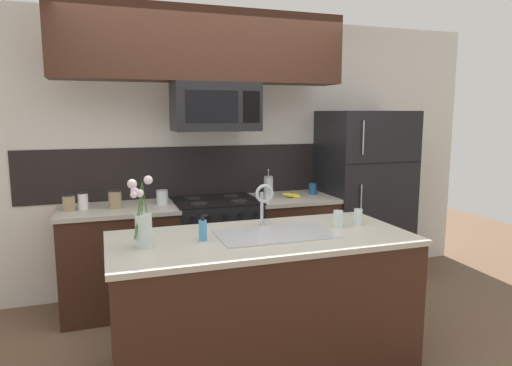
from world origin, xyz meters
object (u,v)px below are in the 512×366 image
object	(u,v)px
coffee_tin	(313,189)
flower_vase	(143,224)
storage_jar_squat	(162,197)
spare_glass	(358,217)
sink_faucet	(264,199)
microwave	(215,107)
storage_jar_medium	(83,201)
dish_soap_bottle	(203,230)
french_press	(268,186)
refrigerator	(362,196)
banana_bunch	(293,195)
stove_range	(217,249)
storage_jar_tall	(69,202)
storage_jar_short	(115,199)
drinking_glass	(338,219)

from	to	relation	value
coffee_tin	flower_vase	distance (m)	2.19
storage_jar_squat	spare_glass	size ratio (longest dim) A/B	1.12
sink_faucet	flower_vase	bearing A→B (deg)	-164.51
coffee_tin	microwave	bearing A→B (deg)	-175.91
storage_jar_medium	spare_glass	world-z (taller)	storage_jar_medium
microwave	dish_soap_bottle	size ratio (longest dim) A/B	4.51
storage_jar_medium	flower_vase	xyz separation A→B (m)	(0.37, -1.27, 0.07)
sink_faucet	french_press	bearing A→B (deg)	68.17
refrigerator	storage_jar_medium	world-z (taller)	refrigerator
banana_bunch	french_press	xyz separation A→B (m)	(-0.20, 0.12, 0.08)
french_press	storage_jar_medium	bearing A→B (deg)	-177.94
stove_range	storage_jar_medium	xyz separation A→B (m)	(-1.13, 0.00, 0.52)
banana_bunch	flower_vase	bearing A→B (deg)	-140.90
storage_jar_tall	stove_range	bearing A→B (deg)	0.36
storage_jar_squat	refrigerator	bearing A→B (deg)	0.16
storage_jar_squat	banana_bunch	world-z (taller)	storage_jar_squat
storage_jar_short	coffee_tin	xyz separation A→B (m)	(1.87, 0.07, -0.02)
storage_jar_medium	drinking_glass	distance (m)	2.09
stove_range	storage_jar_tall	distance (m)	1.34
banana_bunch	spare_glass	world-z (taller)	spare_glass
storage_jar_tall	storage_jar_medium	world-z (taller)	storage_jar_medium
french_press	dish_soap_bottle	world-z (taller)	french_press
microwave	french_press	size ratio (longest dim) A/B	2.79
storage_jar_squat	sink_faucet	distance (m)	1.20
dish_soap_bottle	flower_vase	world-z (taller)	flower_vase
stove_range	coffee_tin	size ratio (longest dim) A/B	8.45
banana_bunch	sink_faucet	distance (m)	1.17
storage_jar_short	sink_faucet	distance (m)	1.41
storage_jar_tall	flower_vase	size ratio (longest dim) A/B	0.32
storage_jar_medium	storage_jar_short	bearing A→B (deg)	-4.36
spare_glass	banana_bunch	bearing A→B (deg)	91.33
storage_jar_medium	banana_bunch	bearing A→B (deg)	-1.91
storage_jar_squat	flower_vase	world-z (taller)	flower_vase
storage_jar_medium	storage_jar_short	size ratio (longest dim) A/B	0.95
banana_bunch	sink_faucet	world-z (taller)	sink_faucet
microwave	french_press	world-z (taller)	microwave
banana_bunch	french_press	world-z (taller)	french_press
dish_soap_bottle	drinking_glass	bearing A→B (deg)	2.08
refrigerator	sink_faucet	distance (m)	1.81
stove_range	microwave	size ratio (longest dim) A/B	1.25
refrigerator	coffee_tin	size ratio (longest dim) A/B	15.67
spare_glass	flower_vase	size ratio (longest dim) A/B	0.27
stove_range	flower_vase	distance (m)	1.59
storage_jar_short	french_press	bearing A→B (deg)	3.22
coffee_tin	storage_jar_tall	bearing A→B (deg)	-178.51
stove_range	banana_bunch	world-z (taller)	banana_bunch
microwave	flower_vase	world-z (taller)	microwave
storage_jar_medium	french_press	bearing A→B (deg)	2.06
refrigerator	french_press	world-z (taller)	refrigerator
storage_jar_medium	sink_faucet	size ratio (longest dim) A/B	0.49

